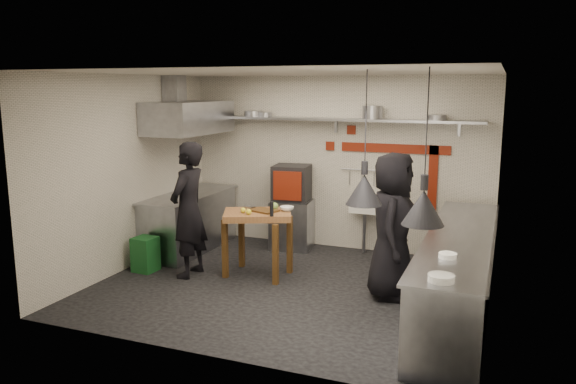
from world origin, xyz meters
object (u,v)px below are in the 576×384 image
(prep_table, at_px, (258,244))
(chef_left, at_px, (189,210))
(chef_right, at_px, (392,226))
(combi_oven, at_px, (292,183))
(oven_stand, at_px, (292,224))
(green_bin, at_px, (145,254))

(prep_table, xyz_separation_m, chef_left, (-0.89, -0.35, 0.49))
(chef_right, bearing_deg, prep_table, 81.13)
(combi_oven, distance_m, prep_table, 1.59)
(prep_table, bearing_deg, chef_right, -27.36)
(oven_stand, height_order, chef_right, chef_right)
(prep_table, relative_size, chef_left, 0.49)
(combi_oven, distance_m, chef_right, 2.52)
(green_bin, xyz_separation_m, prep_table, (1.59, 0.43, 0.21))
(chef_right, bearing_deg, chef_left, 89.56)
(prep_table, height_order, chef_left, chef_left)
(combi_oven, height_order, prep_table, combi_oven)
(chef_left, distance_m, chef_right, 2.80)
(oven_stand, distance_m, chef_right, 2.56)
(prep_table, bearing_deg, oven_stand, 68.26)
(green_bin, bearing_deg, chef_left, 6.34)
(green_bin, distance_m, chef_left, 0.99)
(oven_stand, distance_m, prep_table, 1.45)
(green_bin, xyz_separation_m, chef_left, (0.70, 0.08, 0.70))
(green_bin, relative_size, prep_table, 0.54)
(green_bin, bearing_deg, prep_table, 15.17)
(green_bin, distance_m, chef_right, 3.57)
(combi_oven, xyz_separation_m, prep_table, (0.05, -1.45, -0.63))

